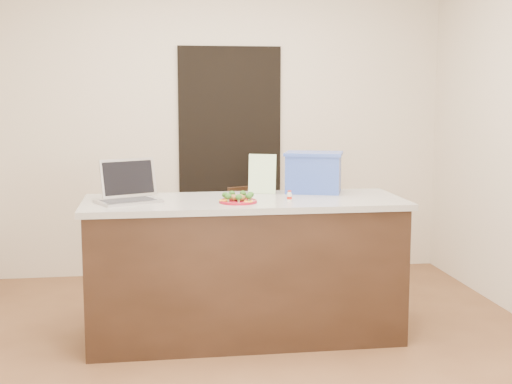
{
  "coord_description": "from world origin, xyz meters",
  "views": [
    {
      "loc": [
        -0.59,
        -4.26,
        1.61
      ],
      "look_at": [
        0.07,
        0.2,
        0.97
      ],
      "focal_mm": 50.0,
      "sensor_mm": 36.0,
      "label": 1
    }
  ],
  "objects": [
    {
      "name": "island",
      "position": [
        0.0,
        0.25,
        0.46
      ],
      "size": [
        2.06,
        0.76,
        0.92
      ],
      "color": "black",
      "rests_on": "ground"
    },
    {
      "name": "napkin",
      "position": [
        -0.04,
        0.14,
        0.92
      ],
      "size": [
        0.17,
        0.17,
        0.01
      ],
      "primitive_type": "cube",
      "rotation": [
        0.0,
        0.0,
        -0.08
      ],
      "color": "white",
      "rests_on": "island"
    },
    {
      "name": "doorway",
      "position": [
        0.1,
        1.98,
        1.0
      ],
      "size": [
        0.9,
        0.02,
        2.0
      ],
      "primitive_type": "cube",
      "color": "black",
      "rests_on": "ground"
    },
    {
      "name": "room_shell",
      "position": [
        0.0,
        0.0,
        1.62
      ],
      "size": [
        4.0,
        4.0,
        4.0
      ],
      "color": "white",
      "rests_on": "ground"
    },
    {
      "name": "meatballs",
      "position": [
        -0.06,
        0.11,
        0.95
      ],
      "size": [
        0.1,
        0.1,
        0.04
      ],
      "color": "brown",
      "rests_on": "plate"
    },
    {
      "name": "knife",
      "position": [
        -0.01,
        0.12,
        0.93
      ],
      "size": [
        0.07,
        0.16,
        0.01
      ],
      "rotation": [
        0.0,
        0.0,
        0.63
      ],
      "color": "white",
      "rests_on": "napkin"
    },
    {
      "name": "blue_box",
      "position": [
        0.51,
        0.49,
        1.06
      ],
      "size": [
        0.45,
        0.38,
        0.28
      ],
      "rotation": [
        0.0,
        0.0,
        -0.32
      ],
      "color": "#2C459E",
      "rests_on": "island"
    },
    {
      "name": "laptop",
      "position": [
        -0.74,
        0.28,
        0.99
      ],
      "size": [
        0.45,
        0.43,
        0.26
      ],
      "rotation": [
        0.0,
        0.0,
        0.44
      ],
      "color": "#AEADB1",
      "rests_on": "island"
    },
    {
      "name": "yogurt_bottle",
      "position": [
        0.27,
        0.12,
        0.95
      ],
      "size": [
        0.03,
        0.03,
        0.07
      ],
      "rotation": [
        0.0,
        0.0,
        0.25
      ],
      "color": "beige",
      "rests_on": "island"
    },
    {
      "name": "broccoli",
      "position": [
        -0.06,
        0.11,
        0.97
      ],
      "size": [
        0.2,
        0.2,
        0.04
      ],
      "color": "#1B4512",
      "rests_on": "plate"
    },
    {
      "name": "chair",
      "position": [
        0.17,
        1.1,
        0.5
      ],
      "size": [
        0.5,
        0.52,
        0.88
      ],
      "rotation": [
        0.0,
        0.0,
        0.37
      ],
      "color": "black",
      "rests_on": "ground"
    },
    {
      "name": "leaflet",
      "position": [
        0.16,
        0.49,
        1.05
      ],
      "size": [
        0.19,
        0.1,
        0.27
      ],
      "primitive_type": "cube",
      "rotation": [
        -0.14,
        0.0,
        -0.32
      ],
      "color": "white",
      "rests_on": "island"
    },
    {
      "name": "ground",
      "position": [
        0.0,
        0.0,
        0.0
      ],
      "size": [
        4.0,
        4.0,
        0.0
      ],
      "primitive_type": "plane",
      "color": "brown",
      "rests_on": "ground"
    },
    {
      "name": "plate",
      "position": [
        -0.06,
        0.11,
        0.93
      ],
      "size": [
        0.24,
        0.24,
        0.02
      ],
      "rotation": [
        0.0,
        0.0,
        -0.27
      ],
      "color": "maroon",
      "rests_on": "island"
    },
    {
      "name": "pepper_rings",
      "position": [
        -0.06,
        0.11,
        0.94
      ],
      "size": [
        0.2,
        0.22,
        0.01
      ],
      "color": "#FFA31A",
      "rests_on": "plate"
    },
    {
      "name": "fork",
      "position": [
        -0.06,
        0.15,
        0.93
      ],
      "size": [
        0.09,
        0.14,
        0.0
      ],
      "rotation": [
        0.0,
        0.0,
        0.71
      ],
      "color": "silver",
      "rests_on": "napkin"
    }
  ]
}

